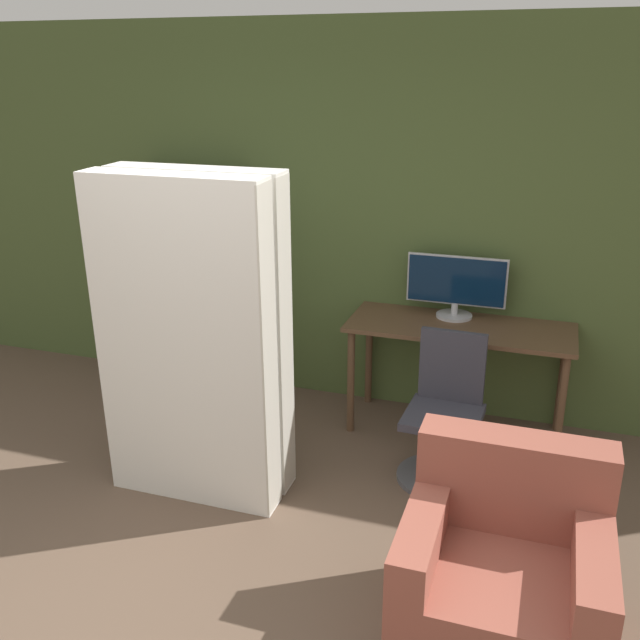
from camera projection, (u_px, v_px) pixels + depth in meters
wall_back at (334, 219)px, 5.08m from camera, size 8.00×0.06×2.70m
desk at (459, 339)px, 4.72m from camera, size 1.47×0.60×0.77m
monitor at (456, 285)px, 4.77m from camera, size 0.67×0.24×0.43m
office_chair at (444, 423)px, 4.28m from camera, size 0.52×0.52×0.90m
bookshelf at (184, 277)px, 5.45m from camera, size 0.84×0.33×1.70m
mattress_near at (186, 347)px, 3.87m from camera, size 1.01×0.23×1.88m
mattress_far at (206, 332)px, 4.08m from camera, size 1.01×0.23×1.88m
armchair at (503, 572)px, 3.07m from camera, size 0.85×0.80×0.85m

